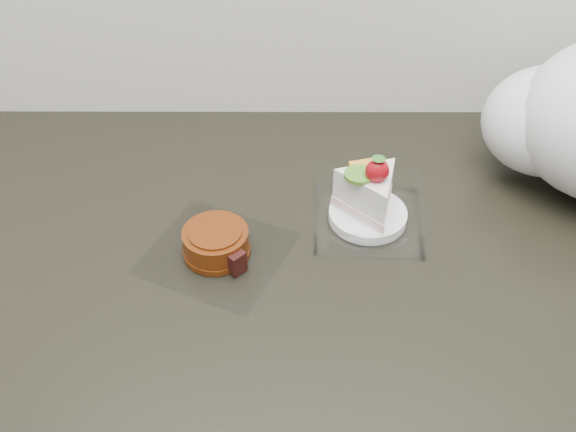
# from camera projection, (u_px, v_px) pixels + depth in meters

# --- Properties ---
(counter) EXTENTS (2.04, 0.64, 0.90)m
(counter) POSITION_uv_depth(u_px,v_px,m) (299.00, 407.00, 1.20)
(counter) COLOR black
(counter) RESTS_ON ground
(cake_tray) EXTENTS (0.16, 0.16, 0.12)m
(cake_tray) POSITION_uv_depth(u_px,v_px,m) (369.00, 204.00, 0.89)
(cake_tray) COLOR white
(cake_tray) RESTS_ON counter
(mooncake_wrap) EXTENTS (0.23, 0.22, 0.04)m
(mooncake_wrap) POSITION_uv_depth(u_px,v_px,m) (217.00, 245.00, 0.85)
(mooncake_wrap) COLOR white
(mooncake_wrap) RESTS_ON counter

